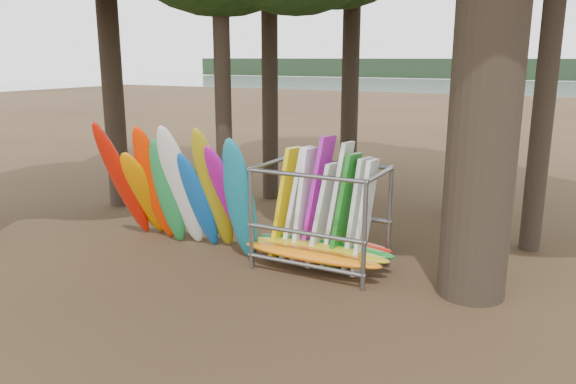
% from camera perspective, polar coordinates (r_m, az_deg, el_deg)
% --- Properties ---
extents(ground, '(120.00, 120.00, 0.00)m').
position_cam_1_polar(ground, '(11.63, -4.99, -8.08)').
color(ground, '#47331E').
rests_on(ground, ground).
extents(lake, '(160.00, 160.00, 0.00)m').
position_cam_1_polar(lake, '(69.44, 23.15, 8.94)').
color(lake, gray).
rests_on(lake, ground).
extents(far_shore, '(160.00, 4.00, 4.00)m').
position_cam_1_polar(far_shore, '(119.23, 25.46, 11.17)').
color(far_shore, black).
rests_on(far_shore, ground).
extents(kayak_row, '(3.97, 1.98, 3.05)m').
position_cam_1_polar(kayak_row, '(12.80, -10.78, 0.04)').
color(kayak_row, red).
rests_on(kayak_row, ground).
extents(storage_rack, '(3.11, 1.50, 2.74)m').
position_cam_1_polar(storage_rack, '(11.56, 3.38, -2.97)').
color(storage_rack, slate).
rests_on(storage_rack, ground).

